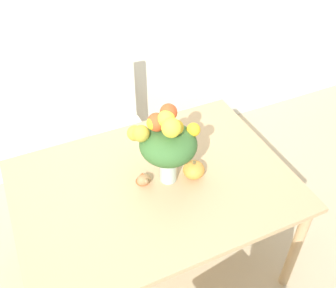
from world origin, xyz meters
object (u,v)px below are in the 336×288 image
object	(u,v)px
flower_vase	(167,142)
turkey_figurine	(143,178)
pumpkin	(194,170)
dining_chair_near_window	(117,125)

from	to	relation	value
flower_vase	turkey_figurine	size ratio (longest dim) A/B	4.42
pumpkin	dining_chair_near_window	distance (m)	1.00
dining_chair_near_window	pumpkin	bearing A→B (deg)	-79.59
pumpkin	dining_chair_near_window	world-z (taller)	dining_chair_near_window
turkey_figurine	pumpkin	bearing A→B (deg)	-14.66
flower_vase	turkey_figurine	xyz separation A→B (m)	(-0.13, 0.03, -0.23)
flower_vase	dining_chair_near_window	xyz separation A→B (m)	(-0.01, 0.90, -0.54)
flower_vase	dining_chair_near_window	distance (m)	1.04
flower_vase	dining_chair_near_window	size ratio (longest dim) A/B	0.47
turkey_figurine	dining_chair_near_window	world-z (taller)	dining_chair_near_window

